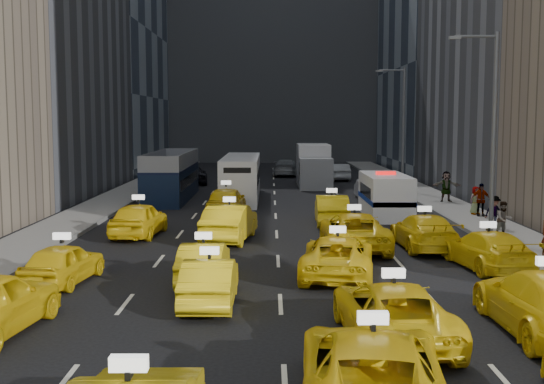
{
  "coord_description": "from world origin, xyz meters",
  "views": [
    {
      "loc": [
        -0.29,
        -17.25,
        5.33
      ],
      "look_at": [
        -0.22,
        13.78,
        2.0
      ],
      "focal_mm": 45.0,
      "sensor_mm": 36.0,
      "label": 1
    }
  ],
  "objects": [
    {
      "name": "double_decker",
      "position": [
        -6.88,
        27.95,
        1.54
      ],
      "size": [
        3.33,
        10.89,
        3.12
      ],
      "rotation": [
        0.0,
        0.0,
        -0.08
      ],
      "color": "black",
      "rests_on": "ground"
    },
    {
      "name": "taxi_14",
      "position": [
        3.13,
        10.28,
        0.77
      ],
      "size": [
        2.55,
        5.52,
        1.53
      ],
      "primitive_type": "imported",
      "rotation": [
        0.0,
        0.0,
        3.14
      ],
      "color": "yellow",
      "rests_on": "ground"
    },
    {
      "name": "curb_west",
      "position": [
        -9.05,
        25.0,
        0.09
      ],
      "size": [
        0.15,
        90.0,
        0.18
      ],
      "primitive_type": "cube",
      "color": "slate",
      "rests_on": "ground"
    },
    {
      "name": "taxi_2",
      "position": [
        1.54,
        -5.4,
        0.79
      ],
      "size": [
        3.19,
        5.91,
        1.58
      ],
      "primitive_type": "imported",
      "rotation": [
        0.0,
        0.0,
        3.04
      ],
      "color": "yellow",
      "rests_on": "ground"
    },
    {
      "name": "taxi_13",
      "position": [
        -2.08,
        12.31,
        0.81
      ],
      "size": [
        2.37,
        5.1,
        1.62
      ],
      "primitive_type": "imported",
      "rotation": [
        0.0,
        0.0,
        3.0
      ],
      "color": "yellow",
      "rests_on": "ground"
    },
    {
      "name": "taxi_5",
      "position": [
        -2.04,
        1.95,
        0.68
      ],
      "size": [
        1.45,
        4.13,
        1.36
      ],
      "primitive_type": "imported",
      "rotation": [
        0.0,
        0.0,
        3.14
      ],
      "color": "yellow",
      "rests_on": "ground"
    },
    {
      "name": "box_truck",
      "position": [
        3.15,
        36.68,
        1.64
      ],
      "size": [
        3.08,
        7.45,
        3.32
      ],
      "rotation": [
        0.0,
        0.0,
        0.08
      ],
      "color": "silver",
      "rests_on": "ground"
    },
    {
      "name": "taxi_9",
      "position": [
        -2.47,
        4.59,
        0.67
      ],
      "size": [
        1.47,
        4.08,
        1.34
      ],
      "primitive_type": "imported",
      "rotation": [
        0.0,
        0.0,
        3.13
      ],
      "color": "yellow",
      "rests_on": "ground"
    },
    {
      "name": "taxi_8",
      "position": [
        -7.03,
        4.47,
        0.67
      ],
      "size": [
        2.1,
        4.13,
        1.35
      ],
      "primitive_type": "imported",
      "rotation": [
        0.0,
        0.0,
        3.01
      ],
      "color": "yellow",
      "rests_on": "ground"
    },
    {
      "name": "taxi_17",
      "position": [
        2.83,
        17.13,
        0.75
      ],
      "size": [
        1.72,
        4.59,
        1.5
      ],
      "primitive_type": "imported",
      "rotation": [
        0.0,
        0.0,
        3.11
      ],
      "color": "yellow",
      "rests_on": "ground"
    },
    {
      "name": "taxi_12",
      "position": [
        -6.29,
        13.47,
        0.79
      ],
      "size": [
        2.23,
        4.77,
        1.58
      ],
      "primitive_type": "imported",
      "rotation": [
        0.0,
        0.0,
        3.06
      ],
      "color": "yellow",
      "rests_on": "ground"
    },
    {
      "name": "misc_car_1",
      "position": [
        -6.8,
        38.83,
        0.73
      ],
      "size": [
        3.06,
        5.53,
        1.47
      ],
      "primitive_type": "imported",
      "rotation": [
        0.0,
        0.0,
        3.27
      ],
      "color": "black",
      "rests_on": "ground"
    },
    {
      "name": "misc_car_2",
      "position": [
        1.22,
        46.8,
        0.79
      ],
      "size": [
        2.77,
        5.63,
        1.57
      ],
      "primitive_type": "imported",
      "rotation": [
        0.0,
        0.0,
        3.03
      ],
      "color": "gray",
      "rests_on": "ground"
    },
    {
      "name": "taxi_10",
      "position": [
        1.98,
        5.44,
        0.7
      ],
      "size": [
        3.0,
        5.32,
        1.4
      ],
      "primitive_type": "imported",
      "rotation": [
        0.0,
        0.0,
        3.0
      ],
      "color": "yellow",
      "rests_on": "ground"
    },
    {
      "name": "sidewalk_east",
      "position": [
        10.5,
        25.0,
        0.07
      ],
      "size": [
        3.0,
        90.0,
        0.15
      ],
      "primitive_type": "cube",
      "color": "gray",
      "rests_on": "ground"
    },
    {
      "name": "city_bus",
      "position": [
        -2.23,
        27.93,
        1.41
      ],
      "size": [
        3.52,
        11.24,
        2.85
      ],
      "rotation": [
        0.0,
        0.0,
        -0.11
      ],
      "color": "silver",
      "rests_on": "ground"
    },
    {
      "name": "ground",
      "position": [
        0.0,
        0.0,
        0.0
      ],
      "size": [
        160.0,
        160.0,
        0.0
      ],
      "primitive_type": "plane",
      "color": "black",
      "rests_on": "ground"
    },
    {
      "name": "taxi_15",
      "position": [
        6.03,
        10.41,
        0.72
      ],
      "size": [
        2.21,
        5.06,
        1.45
      ],
      "primitive_type": "imported",
      "rotation": [
        0.0,
        0.0,
        3.18
      ],
      "color": "yellow",
      "rests_on": "ground"
    },
    {
      "name": "nypd_van",
      "position": [
        6.01,
        19.79,
        1.12
      ],
      "size": [
        2.98,
        6.03,
        2.48
      ],
      "rotation": [
        0.0,
        0.0,
        -0.13
      ],
      "color": "white",
      "rests_on": "ground"
    },
    {
      "name": "streetlight_near",
      "position": [
        9.18,
        12.0,
        4.92
      ],
      "size": [
        2.15,
        0.22,
        9.0
      ],
      "color": "#595B60",
      "rests_on": "ground"
    },
    {
      "name": "streetlight_far",
      "position": [
        9.18,
        32.0,
        4.92
      ],
      "size": [
        2.15,
        0.22,
        9.0
      ],
      "color": "#595B60",
      "rests_on": "ground"
    },
    {
      "name": "pedestrian_3",
      "position": [
        10.97,
        18.91,
        1.03
      ],
      "size": [
        1.05,
        0.51,
        1.76
      ],
      "primitive_type": "imported",
      "rotation": [
        0.0,
        0.0,
        -0.04
      ],
      "color": "gray",
      "rests_on": "sidewalk_east"
    },
    {
      "name": "taxi_11",
      "position": [
        7.45,
        6.64,
        0.69
      ],
      "size": [
        2.55,
        4.96,
        1.38
      ],
      "primitive_type": "imported",
      "rotation": [
        0.0,
        0.0,
        3.28
      ],
      "color": "yellow",
      "rests_on": "ground"
    },
    {
      "name": "taxi_6",
      "position": [
        2.65,
        -1.28,
        0.72
      ],
      "size": [
        2.6,
        5.28,
        1.44
      ],
      "primitive_type": "imported",
      "rotation": [
        0.0,
        0.0,
        3.18
      ],
      "color": "yellow",
      "rests_on": "ground"
    },
    {
      "name": "pedestrian_1",
      "position": [
        10.01,
        12.41,
        0.94
      ],
      "size": [
        0.83,
        0.57,
        1.57
      ],
      "primitive_type": "imported",
      "rotation": [
        0.0,
        0.0,
        0.2
      ],
      "color": "gray",
      "rests_on": "sidewalk_east"
    },
    {
      "name": "misc_car_3",
      "position": [
        -2.47,
        42.01,
        0.81
      ],
      "size": [
        2.56,
        4.99,
        1.63
      ],
      "primitive_type": "imported",
      "rotation": [
        0.0,
        0.0,
        3.28
      ],
      "color": "black",
      "rests_on": "ground"
    },
    {
      "name": "pedestrian_4",
      "position": [
        10.91,
        19.6,
        0.91
      ],
      "size": [
        0.84,
        0.65,
        1.53
      ],
      "primitive_type": "imported",
      "rotation": [
        0.0,
        0.0,
        0.36
      ],
      "color": "gray",
      "rests_on": "sidewalk_east"
    },
    {
      "name": "misc_car_0",
      "position": [
        6.18,
        28.0,
        0.67
      ],
      "size": [
        1.51,
        4.09,
        1.34
      ],
      "primitive_type": "imported",
      "rotation": [
        0.0,
        0.0,
        3.12
      ],
      "color": "#A7A8AF",
      "rests_on": "ground"
    },
    {
      "name": "building_backdrop",
      "position": [
        0.0,
        72.0,
        20.0
      ],
      "size": [
        30.0,
        12.0,
        40.0
      ],
      "primitive_type": "cube",
      "color": "slate",
      "rests_on": "ground"
    },
    {
      "name": "taxi_16",
      "position": [
        -2.73,
        20.04,
        0.82
      ],
      "size": [
        2.18,
        4.89,
        1.63
      ],
      "primitive_type": "imported",
      "rotation": [
        0.0,
        0.0,
        3.09
      ],
      "color": "yellow",
      "rests_on": "ground"
    },
    {
      "name": "pedestrian_2",
      "position": [
        10.4,
        14.89,
        0.92
      ],
      "size": [
        1.06,
        0.62,
        1.55
      ],
      "primitive_type": "imported",
      "rotation": [
        0.0,
        0.0,
        0.22
      ],
      "color": "gray",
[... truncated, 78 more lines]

